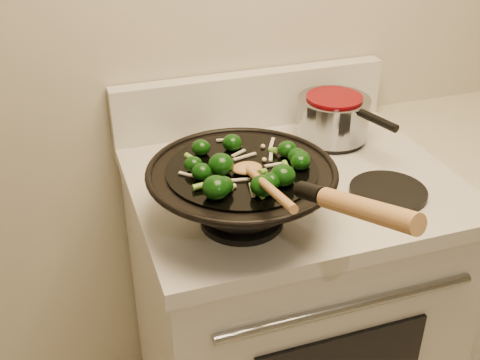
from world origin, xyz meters
name	(u,v)px	position (x,y,z in m)	size (l,w,h in m)	color
stove	(284,312)	(-0.05, 1.17, 0.47)	(0.78, 0.67, 1.08)	silver
wok	(243,191)	(-0.23, 1.02, 1.00)	(0.40, 0.65, 0.26)	black
stirfry	(248,168)	(-0.22, 0.99, 1.07)	(0.27, 0.27, 0.05)	black
wooden_spoon	(258,178)	(-0.23, 0.93, 1.08)	(0.07, 0.29, 0.08)	#B57E47
saucepan	(333,116)	(0.13, 1.32, 0.99)	(0.19, 0.31, 0.11)	gray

